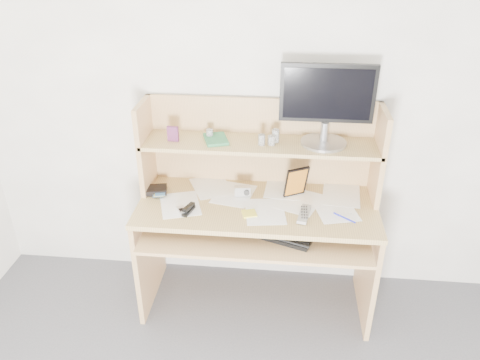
# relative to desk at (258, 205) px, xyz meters

# --- Properties ---
(back_wall) EXTENTS (3.60, 0.04, 2.50)m
(back_wall) POSITION_rel_desk_xyz_m (0.00, 0.24, 0.56)
(back_wall) COLOR white
(back_wall) RESTS_ON floor
(desk) EXTENTS (1.40, 0.70, 1.30)m
(desk) POSITION_rel_desk_xyz_m (0.00, 0.00, 0.00)
(desk) COLOR tan
(desk) RESTS_ON floor
(paper_clutter) EXTENTS (1.32, 0.54, 0.01)m
(paper_clutter) POSITION_rel_desk_xyz_m (0.00, -0.08, 0.06)
(paper_clutter) COLOR white
(paper_clutter) RESTS_ON desk
(keyboard) EXTENTS (0.49, 0.32, 0.03)m
(keyboard) POSITION_rel_desk_xyz_m (0.10, -0.23, -0.03)
(keyboard) COLOR black
(keyboard) RESTS_ON desk
(tv_remote) EXTENTS (0.09, 0.19, 0.02)m
(tv_remote) POSITION_rel_desk_xyz_m (0.27, -0.19, 0.07)
(tv_remote) COLOR #979692
(tv_remote) RESTS_ON paper_clutter
(flip_phone) EXTENTS (0.08, 0.09, 0.02)m
(flip_phone) POSITION_rel_desk_xyz_m (-0.42, -0.21, 0.07)
(flip_phone) COLOR silver
(flip_phone) RESTS_ON paper_clutter
(stapler) EXTENTS (0.06, 0.12, 0.04)m
(stapler) POSITION_rel_desk_xyz_m (-0.38, -0.21, 0.08)
(stapler) COLOR black
(stapler) RESTS_ON paper_clutter
(wallet) EXTENTS (0.14, 0.12, 0.03)m
(wallet) POSITION_rel_desk_xyz_m (-0.62, -0.01, 0.08)
(wallet) COLOR black
(wallet) RESTS_ON paper_clutter
(sticky_note_pad) EXTENTS (0.10, 0.10, 0.01)m
(sticky_note_pad) POSITION_rel_desk_xyz_m (-0.04, -0.20, 0.06)
(sticky_note_pad) COLOR gold
(sticky_note_pad) RESTS_ON desk
(digital_camera) EXTENTS (0.10, 0.05, 0.06)m
(digital_camera) POSITION_rel_desk_xyz_m (-0.10, 0.00, 0.09)
(digital_camera) COLOR #B6B6B8
(digital_camera) RESTS_ON paper_clutter
(game_case) EXTENTS (0.13, 0.08, 0.20)m
(game_case) POSITION_rel_desk_xyz_m (0.22, 0.02, 0.16)
(game_case) COLOR black
(game_case) RESTS_ON paper_clutter
(blue_pen) EXTENTS (0.12, 0.10, 0.01)m
(blue_pen) POSITION_rel_desk_xyz_m (0.49, -0.19, 0.07)
(blue_pen) COLOR #171FB2
(blue_pen) RESTS_ON paper_clutter
(card_box) EXTENTS (0.07, 0.03, 0.09)m
(card_box) POSITION_rel_desk_xyz_m (-0.50, 0.04, 0.43)
(card_box) COLOR maroon
(card_box) RESTS_ON desk
(shelf_book) EXTENTS (0.17, 0.20, 0.02)m
(shelf_book) POSITION_rel_desk_xyz_m (-0.26, 0.06, 0.40)
(shelf_book) COLOR #358649
(shelf_book) RESTS_ON desk
(chip_stack_a) EXTENTS (0.05, 0.05, 0.06)m
(chip_stack_a) POSITION_rel_desk_xyz_m (-0.30, 0.10, 0.41)
(chip_stack_a) COLOR black
(chip_stack_a) RESTS_ON desk
(chip_stack_b) EXTENTS (0.04, 0.04, 0.06)m
(chip_stack_b) POSITION_rel_desk_xyz_m (0.01, 0.03, 0.42)
(chip_stack_b) COLOR white
(chip_stack_b) RESTS_ON desk
(chip_stack_c) EXTENTS (0.05, 0.05, 0.05)m
(chip_stack_c) POSITION_rel_desk_xyz_m (0.07, 0.04, 0.41)
(chip_stack_c) COLOR black
(chip_stack_c) RESTS_ON desk
(chip_stack_d) EXTENTS (0.05, 0.05, 0.08)m
(chip_stack_d) POSITION_rel_desk_xyz_m (0.09, 0.08, 0.42)
(chip_stack_d) COLOR silver
(chip_stack_d) RESTS_ON desk
(monitor) EXTENTS (0.53, 0.26, 0.46)m
(monitor) POSITION_rel_desk_xyz_m (0.37, 0.11, 0.63)
(monitor) COLOR #A5A6AA
(monitor) RESTS_ON desk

